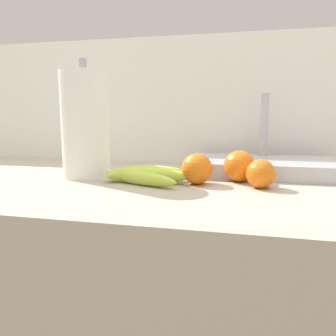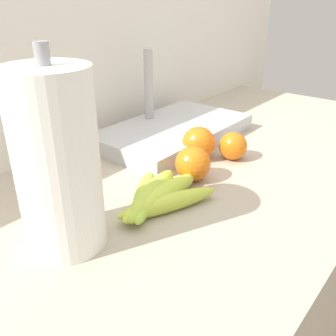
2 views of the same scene
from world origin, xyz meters
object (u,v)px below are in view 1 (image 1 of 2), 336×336
orange_center (261,174)px  sink_basin (264,166)px  banana_bunch (144,175)px  paper_towel_roll (85,125)px  orange_back_right (197,169)px  orange_far_right (239,166)px

orange_center → sink_basin: size_ratio=0.16×
banana_bunch → orange_center: (0.28, -0.00, 0.01)m
orange_center → sink_basin: sink_basin is taller
orange_center → paper_towel_roll: (-0.45, 0.04, 0.11)m
sink_basin → orange_center: bearing=-94.8°
orange_center → orange_back_right: bearing=175.9°
banana_bunch → orange_far_right: size_ratio=2.74×
paper_towel_roll → banana_bunch: bearing=-12.2°
orange_center → orange_back_right: orange_back_right is taller
orange_center → sink_basin: bearing=85.2°
paper_towel_roll → orange_back_right: bearing=-5.3°
orange_back_right → paper_towel_roll: (-0.30, 0.03, 0.10)m
orange_back_right → paper_towel_roll: bearing=174.7°
orange_center → orange_back_right: size_ratio=0.89×
paper_towel_roll → orange_far_right: bearing=3.7°
banana_bunch → orange_far_right: 0.24m
orange_center → paper_towel_roll: size_ratio=0.22×
paper_towel_roll → orange_center: bearing=-5.0°
banana_bunch → orange_back_right: 0.13m
banana_bunch → orange_center: 0.28m
orange_far_right → sink_basin: size_ratio=0.19×
banana_bunch → paper_towel_roll: 0.22m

